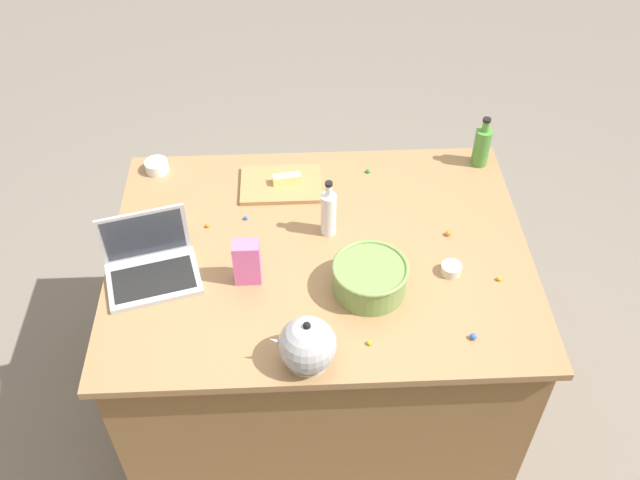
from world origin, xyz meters
name	(u,v)px	position (x,y,z in m)	size (l,w,h in m)	color
ground_plane	(320,390)	(0.00, 0.00, 0.00)	(12.00, 12.00, 0.00)	slate
island_counter	(320,328)	(0.00, 0.00, 0.45)	(1.50, 1.14, 0.90)	olive
laptop	(150,264)	(0.59, 0.09, 0.95)	(0.36, 0.30, 0.22)	#B7B7BC
mixing_bowl_large	(370,277)	(-0.16, 0.19, 0.96)	(0.26, 0.26, 0.11)	#72934C
bottle_vinegar	(328,213)	(-0.03, -0.09, 0.99)	(0.06, 0.06, 0.24)	white
bottle_olive	(482,146)	(-0.67, -0.47, 0.99)	(0.07, 0.07, 0.22)	#4C8C38
kettle	(307,345)	(0.06, 0.48, 0.98)	(0.21, 0.18, 0.20)	#ADADB2
cutting_board	(281,184)	(0.14, -0.36, 0.91)	(0.32, 0.22, 0.02)	#AD7F4C
butter_stick_left	(287,179)	(0.11, -0.36, 0.94)	(0.11, 0.04, 0.04)	#F4E58C
ramekin_small	(173,217)	(0.54, -0.18, 0.92)	(0.08, 0.08, 0.04)	beige
ramekin_medium	(451,269)	(-0.45, 0.13, 0.92)	(0.07, 0.07, 0.04)	beige
ramekin_wide	(157,166)	(0.64, -0.48, 0.92)	(0.09, 0.09, 0.05)	white
candy_bag	(247,262)	(0.25, 0.13, 0.99)	(0.09, 0.06, 0.17)	pink
candy_0	(288,360)	(0.12, 0.48, 0.91)	(0.02, 0.02, 0.02)	#CC3399
candy_1	(246,218)	(0.27, -0.17, 0.91)	(0.01, 0.01, 0.01)	blue
candy_2	(369,343)	(-0.14, 0.43, 0.91)	(0.02, 0.02, 0.02)	yellow
candy_3	(207,226)	(0.41, -0.14, 0.91)	(0.01, 0.01, 0.01)	orange
candy_4	(368,171)	(-0.21, -0.43, 0.91)	(0.02, 0.02, 0.02)	green
candy_5	(499,279)	(-0.61, 0.17, 0.91)	(0.02, 0.02, 0.02)	yellow
candy_6	(473,336)	(-0.47, 0.42, 0.91)	(0.02, 0.02, 0.02)	blue
candy_7	(448,233)	(-0.47, -0.05, 0.91)	(0.02, 0.02, 0.02)	orange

